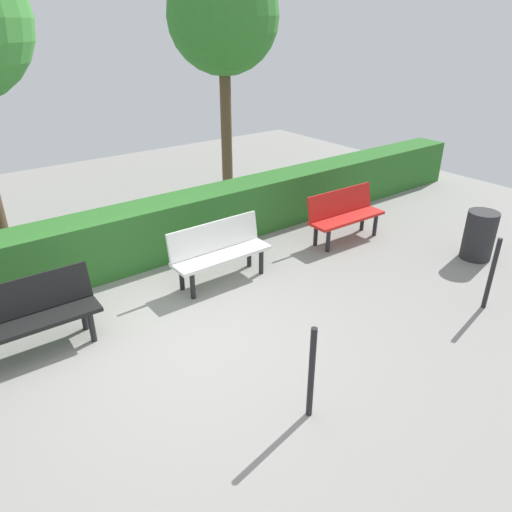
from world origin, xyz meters
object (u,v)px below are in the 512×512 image
bench_black (27,315)px  tree_near (223,18)px  bench_white (219,250)px  trash_bin (479,235)px  bench_red (344,213)px

bench_black → tree_near: 6.81m
bench_white → bench_black: (2.61, 0.11, 0.00)m
tree_near → bench_white: bearing=54.3°
tree_near → trash_bin: (-1.22, 5.24, -3.08)m
bench_white → tree_near: tree_near is taller
bench_white → bench_black: bench_white is taller
bench_white → bench_black: 2.62m
bench_black → trash_bin: (-6.26, 1.76, -0.09)m
bench_white → tree_near: 5.11m
bench_black → trash_bin: 6.50m
bench_white → trash_bin: bench_white is taller
bench_red → tree_near: bearing=-87.3°
bench_red → trash_bin: 2.14m
tree_near → trash_bin: bearing=103.1°
bench_white → trash_bin: size_ratio=1.89×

